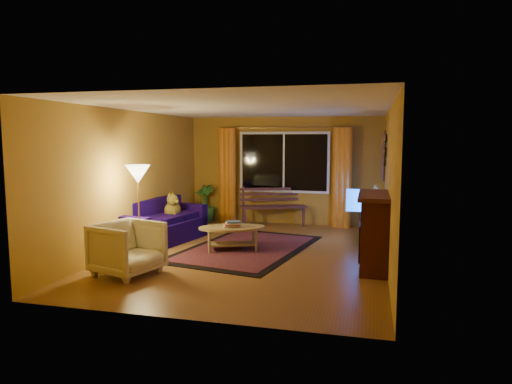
% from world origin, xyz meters
% --- Properties ---
extents(floor, '(4.50, 6.00, 0.02)m').
position_xyz_m(floor, '(0.00, 0.00, -0.01)').
color(floor, brown).
rests_on(floor, ground).
extents(ceiling, '(4.50, 6.00, 0.02)m').
position_xyz_m(ceiling, '(0.00, 0.00, 2.51)').
color(ceiling, white).
rests_on(ceiling, ground).
extents(wall_back, '(4.50, 0.02, 2.50)m').
position_xyz_m(wall_back, '(0.00, 3.01, 1.25)').
color(wall_back, '#B4842A').
rests_on(wall_back, ground).
extents(wall_left, '(0.02, 6.00, 2.50)m').
position_xyz_m(wall_left, '(-2.26, 0.00, 1.25)').
color(wall_left, '#B4842A').
rests_on(wall_left, ground).
extents(wall_right, '(0.02, 6.00, 2.50)m').
position_xyz_m(wall_right, '(2.26, 0.00, 1.25)').
color(wall_right, '#B4842A').
rests_on(wall_right, ground).
extents(window, '(2.00, 0.02, 1.30)m').
position_xyz_m(window, '(0.00, 2.94, 1.45)').
color(window, black).
rests_on(window, wall_back).
extents(curtain_rod, '(3.20, 0.03, 0.03)m').
position_xyz_m(curtain_rod, '(0.00, 2.90, 2.25)').
color(curtain_rod, '#BF8C3F').
rests_on(curtain_rod, wall_back).
extents(curtain_left, '(0.36, 0.36, 2.24)m').
position_xyz_m(curtain_left, '(-1.35, 2.88, 1.12)').
color(curtain_left, orange).
rests_on(curtain_left, ground).
extents(curtain_right, '(0.36, 0.36, 2.24)m').
position_xyz_m(curtain_right, '(1.35, 2.88, 1.12)').
color(curtain_right, orange).
rests_on(curtain_right, ground).
extents(bench, '(1.55, 0.96, 0.45)m').
position_xyz_m(bench, '(-0.18, 2.63, 0.22)').
color(bench, '#402126').
rests_on(bench, ground).
extents(potted_plant, '(0.66, 0.66, 0.90)m').
position_xyz_m(potted_plant, '(-1.89, 2.75, 0.45)').
color(potted_plant, '#235B1E').
rests_on(potted_plant, ground).
extents(sofa, '(1.26, 2.14, 0.81)m').
position_xyz_m(sofa, '(-1.92, 0.40, 0.41)').
color(sofa, '#12033F').
rests_on(sofa, ground).
extents(dog, '(0.34, 0.45, 0.47)m').
position_xyz_m(dog, '(-1.87, 0.86, 0.64)').
color(dog, olive).
rests_on(dog, sofa).
extents(armchair, '(0.99, 1.03, 0.86)m').
position_xyz_m(armchair, '(-1.46, -1.62, 0.43)').
color(armchair, beige).
rests_on(armchair, ground).
extents(floor_lamp, '(0.31, 0.31, 1.57)m').
position_xyz_m(floor_lamp, '(-1.76, -0.70, 0.78)').
color(floor_lamp, '#BF8C3F').
rests_on(floor_lamp, ground).
extents(rug, '(2.48, 3.37, 0.02)m').
position_xyz_m(rug, '(-0.19, 0.33, 0.01)').
color(rug, maroon).
rests_on(rug, ground).
extents(coffee_table, '(1.53, 1.53, 0.43)m').
position_xyz_m(coffee_table, '(-0.41, 0.16, 0.22)').
color(coffee_table, '#A18951').
rests_on(coffee_table, ground).
extents(tv_console, '(0.47, 1.26, 0.52)m').
position_xyz_m(tv_console, '(2.00, 1.57, 0.26)').
color(tv_console, black).
rests_on(tv_console, ground).
extents(television, '(0.19, 0.97, 0.55)m').
position_xyz_m(television, '(2.00, 1.57, 0.79)').
color(television, black).
rests_on(television, tv_console).
extents(fireplace, '(0.40, 1.20, 1.10)m').
position_xyz_m(fireplace, '(2.05, -0.40, 0.55)').
color(fireplace, maroon).
rests_on(fireplace, ground).
extents(mirror_cluster, '(0.06, 0.60, 0.56)m').
position_xyz_m(mirror_cluster, '(2.21, 1.30, 1.80)').
color(mirror_cluster, black).
rests_on(mirror_cluster, wall_right).
extents(painting, '(0.04, 0.76, 0.96)m').
position_xyz_m(painting, '(2.22, 2.45, 1.65)').
color(painting, '#EC5913').
rests_on(painting, wall_right).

